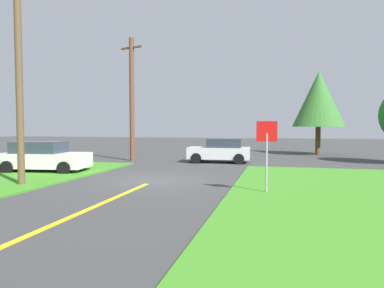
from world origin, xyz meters
name	(u,v)px	position (x,y,z in m)	size (l,w,h in m)	color
ground_plane	(155,180)	(0.00, 0.00, 0.00)	(120.00, 120.00, 0.00)	#3D3D3D
lane_stripe_center	(31,234)	(0.00, -8.00, 0.01)	(0.20, 14.00, 0.01)	yellow
stop_sign	(267,143)	(4.92, -2.02, 1.82)	(0.72, 0.17, 2.59)	#9EA0A8
parked_car_near_building	(44,157)	(-6.66, 1.23, 0.81)	(4.66, 2.55, 1.62)	white
car_approaching_junction	(220,151)	(1.58, 8.41, 0.80)	(4.17, 2.18, 1.62)	silver
utility_pole_near	(19,76)	(-4.75, -2.65, 4.43)	(1.77, 0.60, 8.58)	brown
utility_pole_mid	(132,98)	(-4.67, 8.14, 4.39)	(1.76, 0.61, 8.59)	brown
oak_tree_left	(319,99)	(8.64, 16.77, 4.76)	(4.31, 4.31, 7.15)	brown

